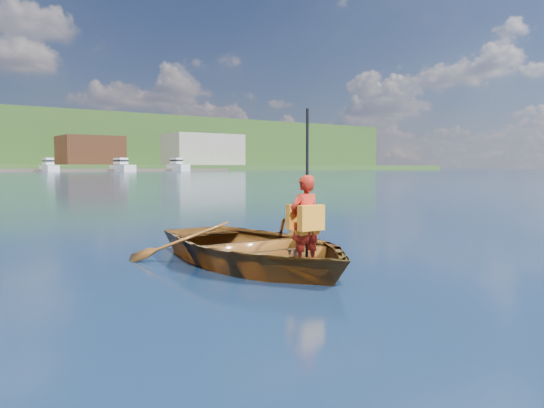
{
  "coord_description": "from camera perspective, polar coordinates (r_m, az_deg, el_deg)",
  "views": [
    {
      "loc": [
        -5.12,
        -5.55,
        1.3
      ],
      "look_at": [
        -1.0,
        0.28,
        0.8
      ],
      "focal_mm": 35.0,
      "sensor_mm": 36.0,
      "label": 1
    }
  ],
  "objects": [
    {
      "name": "child_paddler",
      "position": [
        6.36,
        3.57,
        -1.76
      ],
      "size": [
        0.41,
        0.34,
        1.91
      ],
      "color": "#B12314",
      "rests_on": "ground"
    },
    {
      "name": "rowboat",
      "position": [
        7.05,
        -1.94,
        -4.71
      ],
      "size": [
        2.69,
        3.72,
        0.76
      ],
      "color": "brown",
      "rests_on": "ground"
    },
    {
      "name": "ground",
      "position": [
        7.66,
        7.39,
        -5.8
      ],
      "size": [
        600.0,
        600.0,
        0.0
      ],
      "color": "#0E1D3A",
      "rests_on": "ground"
    }
  ]
}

